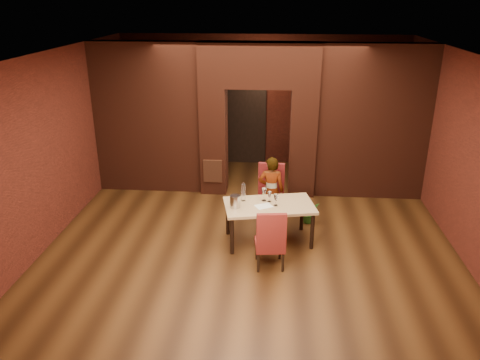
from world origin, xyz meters
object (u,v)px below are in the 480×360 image
object	(u,v)px
wine_glass_b	(269,197)
potted_plant	(308,212)
person_seated	(271,191)
wine_glass_a	(264,195)
dining_table	(269,223)
wine_bucket	(235,201)
wine_glass_c	(276,200)
chair_far	(270,194)
chair_near	(270,238)
water_bottle	(243,192)

from	to	relation	value
wine_glass_b	potted_plant	distance (m)	1.18
potted_plant	person_seated	bearing A→B (deg)	-173.21
wine_glass_a	dining_table	bearing A→B (deg)	-57.70
wine_bucket	potted_plant	bearing A→B (deg)	36.54
person_seated	wine_glass_b	world-z (taller)	person_seated
wine_glass_c	potted_plant	distance (m)	1.22
potted_plant	wine_glass_c	bearing A→B (deg)	-126.74
dining_table	wine_bucket	distance (m)	0.76
person_seated	wine_bucket	size ratio (longest dim) A/B	6.14
dining_table	wine_glass_a	world-z (taller)	wine_glass_a
dining_table	potted_plant	bearing A→B (deg)	35.62
chair_far	chair_near	size ratio (longest dim) A/B	1.09
dining_table	potted_plant	world-z (taller)	dining_table
person_seated	chair_far	bearing A→B (deg)	-79.78
dining_table	water_bottle	world-z (taller)	water_bottle
dining_table	wine_glass_c	xyz separation A→B (m)	(0.11, -0.04, 0.46)
person_seated	wine_glass_a	xyz separation A→B (m)	(-0.11, -0.57, 0.16)
chair_near	person_seated	distance (m)	1.53
person_seated	potted_plant	size ratio (longest dim) A/B	3.29
potted_plant	chair_far	bearing A→B (deg)	179.23
chair_far	person_seated	xyz separation A→B (m)	(0.02, -0.10, 0.11)
chair_far	person_seated	bearing A→B (deg)	-77.20
potted_plant	wine_glass_a	bearing A→B (deg)	-141.82
wine_bucket	water_bottle	xyz separation A→B (m)	(0.12, 0.29, 0.06)
wine_glass_a	wine_glass_c	xyz separation A→B (m)	(0.21, -0.19, -0.01)
chair_near	wine_glass_c	bearing A→B (deg)	-102.27
wine_glass_b	wine_glass_c	bearing A→B (deg)	-53.75
dining_table	person_seated	world-z (taller)	person_seated
person_seated	chair_near	bearing A→B (deg)	91.53
wine_bucket	chair_far	bearing A→B (deg)	59.68
dining_table	wine_glass_c	distance (m)	0.47
wine_glass_c	potted_plant	bearing A→B (deg)	53.26
potted_plant	water_bottle	bearing A→B (deg)	-150.28
wine_bucket	chair_near	bearing A→B (deg)	-46.09
wine_glass_c	water_bottle	size ratio (longest dim) A/B	0.63
person_seated	wine_glass_c	distance (m)	0.78
person_seated	potted_plant	world-z (taller)	person_seated
wine_glass_b	potted_plant	bearing A→B (deg)	42.86
dining_table	wine_glass_b	xyz separation A→B (m)	(-0.00, 0.12, 0.45)
wine_bucket	water_bottle	bearing A→B (deg)	67.94
wine_glass_a	water_bottle	world-z (taller)	water_bottle
wine_glass_c	wine_glass_b	bearing A→B (deg)	126.25
wine_glass_c	wine_bucket	world-z (taller)	wine_bucket
wine_bucket	water_bottle	distance (m)	0.32
wine_glass_c	chair_far	bearing A→B (deg)	97.20
chair_far	wine_bucket	size ratio (longest dim) A/B	5.09
wine_glass_b	potted_plant	xyz separation A→B (m)	(0.74, 0.69, -0.60)
wine_glass_a	wine_bucket	world-z (taller)	wine_glass_a
chair_near	person_seated	bearing A→B (deg)	-96.02
wine_glass_c	chair_near	bearing A→B (deg)	-95.58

